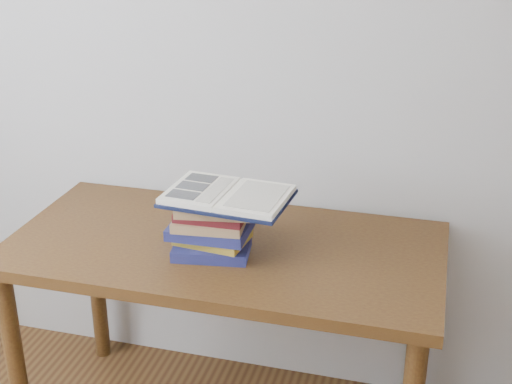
% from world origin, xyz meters
% --- Properties ---
extents(desk, '(1.37, 0.69, 0.73)m').
position_xyz_m(desk, '(0.05, 1.38, 0.64)').
color(desk, '#4D3313').
rests_on(desk, ground).
extents(book_stack, '(0.27, 0.21, 0.18)m').
position_xyz_m(book_stack, '(0.04, 1.31, 0.82)').
color(book_stack, '#181A49').
rests_on(book_stack, desk).
extents(open_book, '(0.38, 0.28, 0.03)m').
position_xyz_m(open_book, '(0.09, 1.32, 0.93)').
color(open_book, black).
rests_on(open_book, book_stack).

